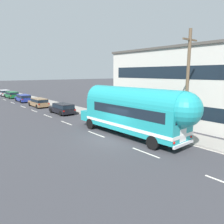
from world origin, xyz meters
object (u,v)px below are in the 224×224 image
object	(u,v)px
car_lead	(62,108)
car_third	(23,98)
utility_pole	(187,84)
car_fifth	(4,92)
car_fourth	(12,94)
car_second	(39,102)
painted_bus	(135,110)

from	to	relation	value
car_lead	car_third	xyz separation A→B (m)	(-0.17, 15.38, -0.00)
utility_pole	car_fifth	size ratio (longest dim) A/B	1.84
car_lead	car_third	distance (m)	15.39
car_lead	car_fourth	size ratio (longest dim) A/B	0.90
utility_pole	car_second	xyz separation A→B (m)	(-2.77, 23.87, -3.63)
car_lead	car_second	size ratio (longest dim) A/B	0.90
car_second	painted_bus	bearing A→B (deg)	-89.87
car_lead	car_fourth	distance (m)	23.32
car_fifth	car_third	bearing A→B (deg)	-89.99
car_fourth	car_lead	bearing A→B (deg)	-89.79
utility_pole	car_second	distance (m)	24.31
car_fifth	utility_pole	bearing A→B (deg)	-86.56
car_fourth	utility_pole	bearing A→B (deg)	-86.16
car_third	car_fifth	xyz separation A→B (m)	(-0.00, 14.02, 0.01)
painted_bus	car_second	size ratio (longest dim) A/B	2.51
car_second	car_lead	bearing A→B (deg)	-88.46
car_fifth	car_second	bearing A→B (deg)	-90.09
car_second	car_fourth	world-z (taller)	same
painted_bus	car_third	xyz separation A→B (m)	(-0.01, 28.74, -1.51)
painted_bus	car_second	xyz separation A→B (m)	(-0.05, 21.04, -1.51)
car_second	car_fourth	xyz separation A→B (m)	(0.12, 15.64, 0.00)
car_fifth	car_fourth	bearing A→B (deg)	-89.17
car_fourth	car_fifth	world-z (taller)	same
painted_bus	car_second	distance (m)	21.09
utility_pole	car_lead	xyz separation A→B (m)	(-2.57, 16.19, -3.63)
car_lead	car_second	xyz separation A→B (m)	(-0.21, 7.68, -0.00)
painted_bus	car_fourth	xyz separation A→B (m)	(0.07, 36.68, -1.51)
car_second	car_third	size ratio (longest dim) A/B	0.99
painted_bus	car_fifth	bearing A→B (deg)	90.02
car_lead	utility_pole	bearing A→B (deg)	-80.99
car_third	painted_bus	bearing A→B (deg)	-89.98
painted_bus	car_fifth	world-z (taller)	painted_bus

